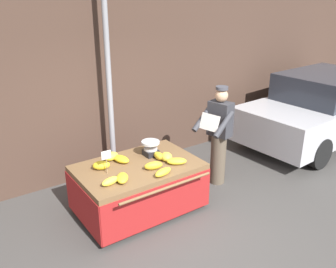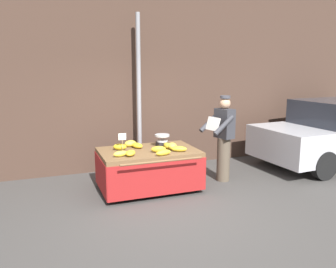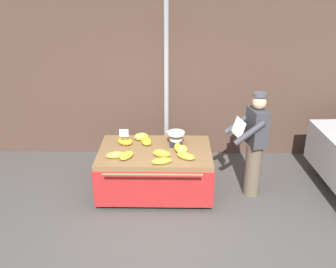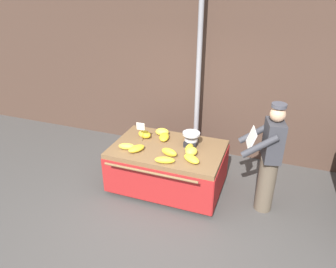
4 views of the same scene
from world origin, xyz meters
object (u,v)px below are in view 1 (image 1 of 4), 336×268
Objects in this scene: weighing_scale at (151,148)px; banana_bunch_4 at (153,166)px; street_pole at (109,87)px; vendor_person at (219,136)px; banana_bunch_2 at (122,178)px; banana_bunch_5 at (121,159)px; banana_bunch_9 at (163,172)px; banana_cart at (138,177)px; price_sign at (106,157)px; banana_bunch_8 at (110,181)px; banana_bunch_1 at (111,156)px; parked_car at (321,108)px; banana_bunch_6 at (166,157)px; banana_bunch_3 at (159,156)px; banana_bunch_7 at (177,161)px; banana_bunch_0 at (101,165)px.

weighing_scale reaches higher than banana_bunch_4.
vendor_person is at bearing -39.88° from street_pole.
banana_bunch_2 is 0.96× the size of banana_bunch_5.
banana_bunch_9 is 1.49m from vendor_person.
price_sign is (-0.48, 0.02, 0.45)m from banana_cart.
street_pole is at bearing 71.06° from banana_bunch_5.
street_pole reaches higher than banana_bunch_8.
price_sign is at bearing 140.87° from banana_bunch_9.
banana_cart is 7.79× the size of banana_bunch_1.
banana_bunch_5 is at bearing 111.58° from banana_bunch_9.
parked_car is (5.18, 0.12, -0.26)m from price_sign.
banana_bunch_6 is 4.29m from parked_car.
banana_bunch_3 reaches higher than banana_bunch_7.
vendor_person reaches higher than banana_bunch_5.
street_pole is 1.86× the size of banana_cart.
banana_bunch_8 is at bearing -170.41° from banana_bunch_6.
banana_bunch_1 is 0.78× the size of banana_bunch_9.
banana_bunch_2 is 0.96× the size of banana_bunch_9.
banana_bunch_1 is at bearing 161.08° from weighing_scale.
banana_bunch_2 is 5.14m from parked_car.
banana_bunch_1 is at bearing 122.91° from banana_cart.
banana_bunch_0 reaches higher than banana_bunch_7.
vendor_person is (1.44, 0.22, 0.06)m from banana_bunch_4.
parked_car reaches higher than price_sign.
banana_bunch_7 is (0.89, -0.01, 0.00)m from banana_bunch_2.
banana_bunch_3 is 0.32m from banana_bunch_7.
banana_bunch_2 is at bearing -174.63° from banana_bunch_4.
price_sign is at bearing -86.01° from banana_bunch_0.
banana_bunch_5 is at bearing -57.34° from banana_bunch_1.
banana_bunch_2 is at bearing -116.39° from banana_bunch_5.
weighing_scale is at bearing 62.36° from banana_bunch_4.
banana_bunch_3 is at bearing 20.30° from banana_bunch_2.
parked_car is (4.71, 0.14, 0.19)m from banana_cart.
banana_bunch_4 reaches higher than banana_bunch_5.
banana_bunch_9 is at bearing -17.99° from banana_bunch_2.
parked_car is at bearing 1.29° from price_sign.
banana_bunch_1 is 0.71m from banana_bunch_4.
banana_bunch_8 is at bearing -154.00° from banana_cart.
banana_cart is 0.66m from price_sign.
banana_bunch_6 is (0.92, -0.30, 0.00)m from banana_bunch_0.
street_pole is at bearing 102.10° from banana_bunch_6.
price_sign is at bearing -169.30° from weighing_scale.
weighing_scale is at bearing 32.27° from banana_bunch_2.
weighing_scale is 4.37m from parked_car.
banana_bunch_8 is 0.73m from banana_bunch_9.
parked_car is (5.20, -0.05, -0.07)m from banana_bunch_0.
weighing_scale is 1.36× the size of banana_bunch_6.
banana_bunch_0 reaches higher than banana_bunch_3.
parked_car reaches higher than banana_bunch_8.
banana_bunch_6 is at bearing 22.37° from banana_bunch_4.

